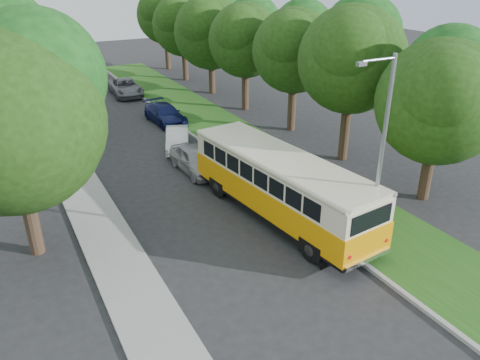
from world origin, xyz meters
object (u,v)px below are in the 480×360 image
car_white (177,139)px  lamppost_far (50,84)px  vintage_bus (280,187)px  car_blue (165,114)px  lamppost_near (380,154)px  car_silver (195,159)px  car_grey (125,87)px

car_white → lamppost_far: bearing=172.8°
vintage_bus → car_white: vintage_bus is taller
car_blue → car_white: bearing=-105.7°
lamppost_far → car_white: (6.58, -3.66, -3.47)m
lamppost_near → lamppost_far: bearing=115.7°
lamppost_near → car_white: 15.48m
lamppost_far → car_silver: size_ratio=1.77×
lamppost_far → car_white: bearing=-29.1°
vintage_bus → car_grey: vintage_bus is taller
car_white → car_grey: bearing=108.8°
car_blue → car_silver: bearing=-103.5°
car_silver → car_grey: size_ratio=0.82×
car_white → car_blue: size_ratio=0.83×
lamppost_near → vintage_bus: size_ratio=0.76×
car_grey → vintage_bus: bearing=-86.6°
car_blue → lamppost_near: bearing=-90.3°
lamppost_near → car_silver: size_ratio=1.88×
lamppost_near → lamppost_far: lamppost_near is taller
car_silver → lamppost_far: bearing=126.9°
lamppost_far → car_silver: bearing=-50.8°
lamppost_near → car_grey: (-1.55, 29.39, -3.65)m
lamppost_far → car_white: size_ratio=1.91×
lamppost_far → car_grey: bearing=56.0°
vintage_bus → lamppost_far: bearing=111.4°
car_silver → car_blue: 9.31m
vintage_bus → car_silver: bearing=94.8°
vintage_bus → car_white: (-0.86, 10.60, -0.92)m
vintage_bus → car_blue: size_ratio=2.23×
lamppost_near → car_silver: lamppost_near is taller
lamppost_far → car_blue: (7.70, 1.65, -3.43)m
lamppost_far → car_blue: 8.59m
car_grey → lamppost_near: bearing=-83.8°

